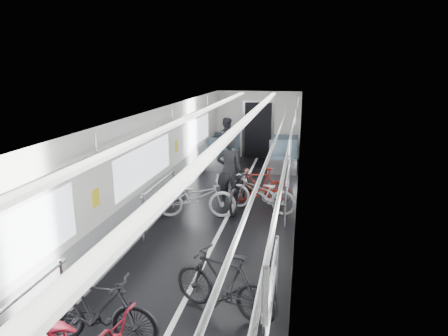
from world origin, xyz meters
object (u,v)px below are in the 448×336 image
Objects in this scene: bike_left_mid at (97,310)px; bike_right_far at (259,185)px; bike_left_far at (196,197)px; person_seated at (226,141)px; bike_aisle at (241,187)px; bike_right_mid at (260,193)px; person_standing at (229,171)px; bike_right_near at (224,283)px.

bike_right_far is at bearing -12.83° from bike_left_mid.
person_seated is at bearing -6.03° from bike_left_far.
person_seated is (-0.22, 9.37, 0.32)m from bike_left_mid.
bike_right_far is 0.80× the size of bike_aisle.
person_standing reaches higher than bike_right_mid.
bike_aisle is 1.08× the size of person_standing.
bike_right_near is 0.84× the size of bike_aisle.
bike_right_mid is 0.61m from bike_right_far.
bike_left_mid reaches higher than bike_left_far.
bike_right_near is 1.05× the size of bike_right_far.
person_standing is (0.58, 0.94, 0.38)m from bike_left_far.
bike_left_mid reaches higher than bike_right_far.
bike_right_far is (1.27, 1.22, -0.03)m from bike_left_far.
bike_left_mid is 5.22m from bike_aisle.
person_standing reaches higher than person_seated.
bike_right_near is at bearing 16.85° from bike_right_mid.
person_standing is at bearing -75.89° from bike_right_far.
bike_right_far is (-0.09, 0.60, -0.01)m from bike_right_mid.
person_seated is at bearing -141.97° from bike_right_mid.
person_standing is at bearing -94.31° from bike_right_mid.
person_standing is (-0.69, -0.28, 0.41)m from bike_right_far.
bike_right_far is at bearing -157.93° from person_standing.
bike_right_mid is 0.93× the size of bike_aisle.
bike_right_far is 4.17m from person_seated.
person_seated is at bearing 109.81° from bike_aisle.
bike_right_mid is at bearing -74.71° from bike_left_far.
bike_aisle reaches higher than bike_left_mid.
bike_right_mid is at bearing -162.56° from bike_right_near.
bike_aisle is at bearing -9.57° from bike_left_mid.
person_seated reaches higher than bike_right_near.
bike_right_far is at bearing -153.67° from bike_right_mid.
bike_aisle is (-0.40, -0.38, 0.04)m from bike_right_far.
bike_aisle is at bearing -55.41° from bike_left_far.
bike_left_mid is 9.38m from person_seated.
bike_right_near is at bearing -56.22° from bike_left_mid.
bike_left_far is 5.09m from person_seated.
bike_right_mid is at bearing 106.02° from person_seated.
bike_left_far is 1.21m from bike_aisle.
bike_left_mid is at bearing 82.85° from person_standing.
bike_right_far is 0.86× the size of person_standing.
bike_right_mid is at bearing 0.59° from bike_right_far.
bike_aisle is (-0.43, 4.24, 0.02)m from bike_right_near.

